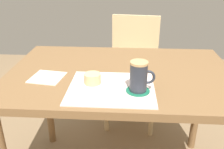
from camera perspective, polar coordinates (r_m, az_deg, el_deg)
dining_table at (r=1.32m, az=1.95°, el=-2.63°), size 1.16×0.77×0.74m
wooden_chair at (r=2.05m, az=4.87°, el=2.27°), size 0.46×0.46×0.87m
placemat at (r=1.11m, az=-0.13°, el=-3.10°), size 0.38×0.33×0.00m
pastry_plate at (r=1.13m, az=-4.44°, el=-2.25°), size 0.14×0.14×0.01m
pastry at (r=1.12m, az=-4.49°, el=-0.92°), size 0.08×0.08×0.05m
coffee_coaster at (r=1.09m, az=5.93°, el=-3.70°), size 0.10×0.10×0.00m
coffee_mug at (r=1.06m, az=6.21°, el=-0.41°), size 0.11×0.08×0.13m
paper_napkin at (r=1.25m, az=-14.59°, el=-0.64°), size 0.17×0.17×0.00m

